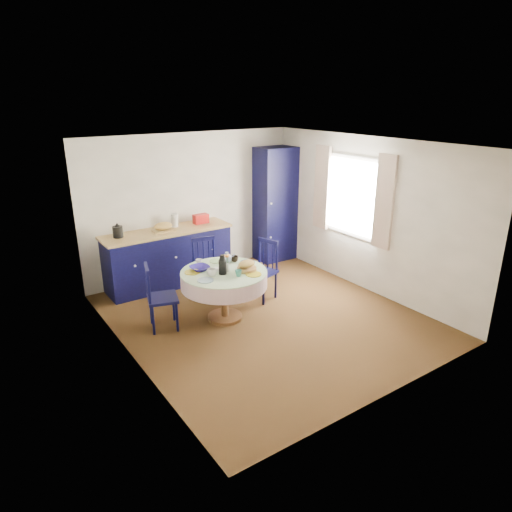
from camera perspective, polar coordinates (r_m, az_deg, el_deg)
The scene contains 17 objects.
floor at distance 6.79m, azimuth 1.20°, elevation -7.61°, with size 4.50×4.50×0.00m, color black.
ceiling at distance 6.06m, azimuth 1.37°, elevation 13.86°, with size 4.50×4.50×0.00m, color white.
wall_back at distance 8.18m, azimuth -8.01°, elevation 6.34°, with size 4.00×0.02×2.50m, color white.
wall_left at distance 5.46m, azimuth -16.05°, elevation -1.12°, with size 0.02×4.50×2.50m, color white.
wall_right at distance 7.62m, azimuth 13.64°, elevation 4.96°, with size 0.02×4.50×2.50m, color white.
window at distance 7.72m, azimuth 11.92°, elevation 7.38°, with size 0.10×1.74×1.45m.
kitchen_counter at distance 7.89m, azimuth -10.94°, elevation -0.06°, with size 2.17×0.68×1.21m.
pantry_cabinet at distance 8.86m, azimuth 2.45°, elevation 6.47°, with size 0.77×0.57×2.18m.
dining_table at distance 6.51m, azimuth -3.96°, elevation -2.89°, with size 1.23×1.23×1.02m.
chair_left at distance 6.43m, azimuth -11.97°, elevation -5.00°, with size 0.51×0.52×0.94m.
chair_far at distance 7.37m, azimuth -6.21°, elevation -1.38°, with size 0.50×0.48×0.94m.
chair_right at distance 7.21m, azimuth 0.83°, elevation -1.71°, with size 0.52×0.53×0.95m.
mug_a at distance 6.30m, azimuth -5.55°, elevation -2.04°, with size 0.13×0.13×0.10m, color silver.
mug_b at distance 6.26m, azimuth -2.21°, elevation -2.17°, with size 0.10×0.10×0.09m, color #2E7065.
mug_c at distance 6.80m, azimuth -2.69°, elevation -0.37°, with size 0.11×0.11×0.09m, color black.
mug_d at distance 6.70m, azimuth -7.14°, elevation -0.79°, with size 0.10×0.10×0.09m, color silver.
cobalt_bowl at distance 6.51m, azimuth -7.04°, elevation -1.54°, with size 0.27×0.27×0.07m, color navy.
Camera 1 is at (-3.53, -4.89, 3.12)m, focal length 32.00 mm.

